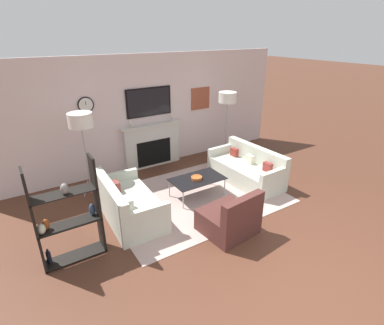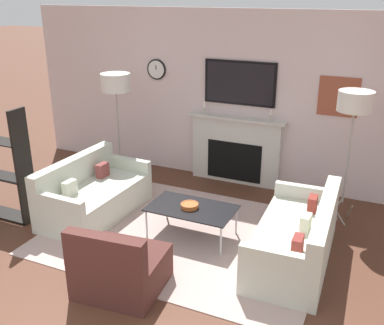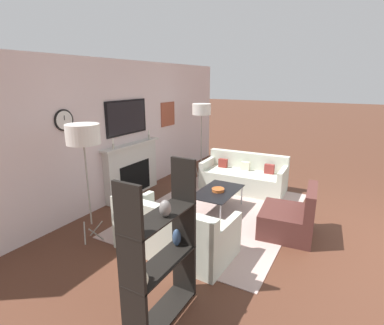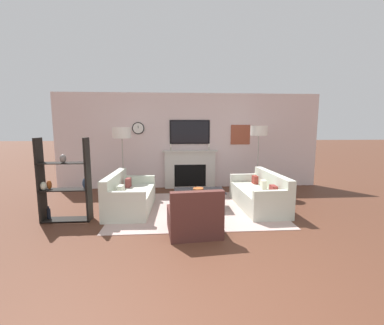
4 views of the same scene
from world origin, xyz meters
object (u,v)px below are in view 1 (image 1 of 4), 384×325
at_px(coffee_table, 197,180).
at_px(floor_lamp_right, 227,98).
at_px(couch_left, 128,205).
at_px(floor_lamp_left, 81,121).
at_px(couch_right, 247,170).
at_px(shelf_unit, 67,217).
at_px(armchair, 230,219).
at_px(decorative_bowl, 197,178).

bearing_deg(coffee_table, floor_lamp_right, 35.87).
relative_size(couch_left, floor_lamp_left, 0.93).
relative_size(couch_right, floor_lamp_left, 1.02).
xyz_separation_m(couch_left, coffee_table, (1.50, 0.02, 0.10)).
relative_size(floor_lamp_right, shelf_unit, 1.14).
bearing_deg(shelf_unit, floor_lamp_left, 67.26).
bearing_deg(floor_lamp_left, armchair, -57.26).
xyz_separation_m(armchair, floor_lamp_right, (1.89, 2.53, 1.38)).
height_order(couch_left, shelf_unit, shelf_unit).
xyz_separation_m(couch_right, armchair, (-1.55, -1.30, -0.02)).
distance_m(coffee_table, floor_lamp_right, 2.42).
xyz_separation_m(floor_lamp_left, shelf_unit, (-0.74, -1.77, -0.86)).
xyz_separation_m(couch_left, shelf_unit, (-1.09, -0.54, 0.45)).
bearing_deg(armchair, couch_left, 134.63).
bearing_deg(couch_right, couch_left, 180.00).
bearing_deg(coffee_table, decorative_bowl, -151.15).
distance_m(couch_right, coffee_table, 1.34).
bearing_deg(couch_left, coffee_table, 0.67).
bearing_deg(coffee_table, couch_left, -179.33).
height_order(couch_right, shelf_unit, shelf_unit).
xyz_separation_m(coffee_table, shelf_unit, (-2.58, -0.56, 0.36)).
xyz_separation_m(couch_left, armchair, (1.28, -1.30, -0.02)).
bearing_deg(decorative_bowl, couch_left, -179.84).
height_order(floor_lamp_left, floor_lamp_right, floor_lamp_right).
height_order(couch_right, coffee_table, couch_right).
bearing_deg(armchair, shelf_unit, 162.26).
bearing_deg(decorative_bowl, shelf_unit, -167.93).
xyz_separation_m(couch_right, shelf_unit, (-3.92, -0.54, 0.46)).
height_order(couch_left, floor_lamp_right, floor_lamp_right).
height_order(armchair, floor_lamp_left, floor_lamp_left).
bearing_deg(armchair, floor_lamp_right, 53.24).
height_order(couch_left, coffee_table, couch_left).
xyz_separation_m(decorative_bowl, shelf_unit, (-2.56, -0.55, 0.30)).
distance_m(floor_lamp_left, floor_lamp_right, 3.52).
bearing_deg(couch_left, floor_lamp_left, 105.57).
height_order(decorative_bowl, floor_lamp_right, floor_lamp_right).
relative_size(decorative_bowl, floor_lamp_right, 0.13).
bearing_deg(armchair, floor_lamp_left, 122.74).
relative_size(armchair, shelf_unit, 0.58).
relative_size(floor_lamp_left, shelf_unit, 1.12).
distance_m(couch_right, shelf_unit, 3.98).
bearing_deg(couch_left, shelf_unit, -153.40).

